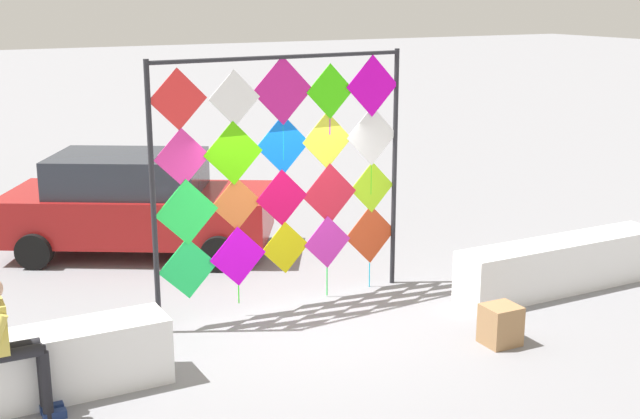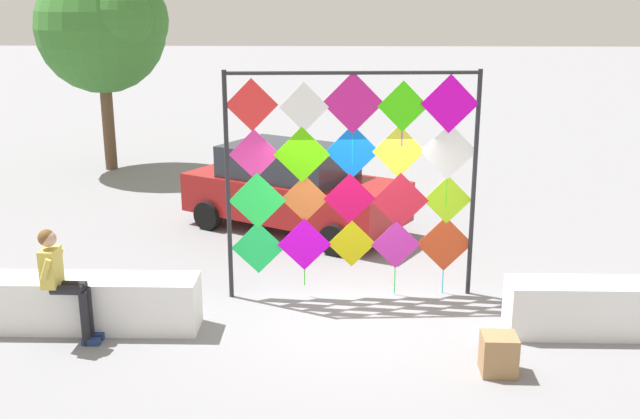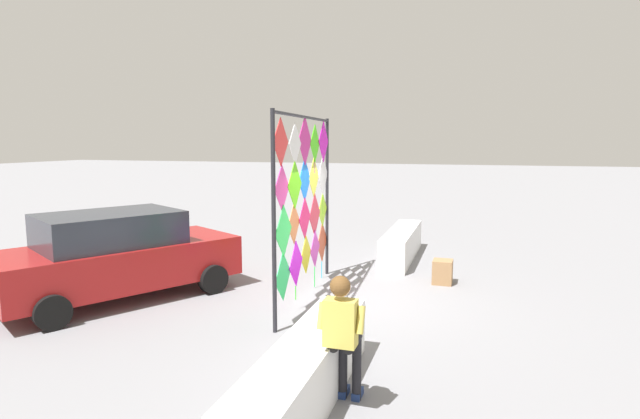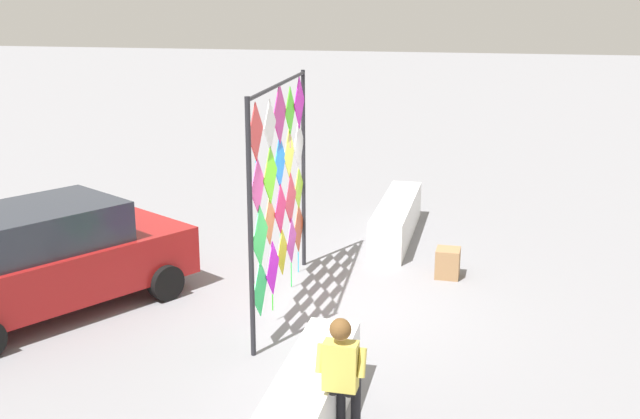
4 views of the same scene
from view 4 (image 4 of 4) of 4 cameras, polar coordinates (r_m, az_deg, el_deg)
ground at (r=12.29m, az=0.64°, el=-7.24°), size 120.00×120.00×0.00m
plaza_ledge_left at (r=8.57m, az=-1.34°, el=-15.06°), size 3.51×0.64×0.77m
plaza_ledge_right at (r=15.73m, az=5.68°, el=-0.73°), size 3.51×0.64×0.77m
kite_display_rack at (r=11.86m, az=-2.89°, el=2.20°), size 3.82×0.29×3.57m
seated_vendor at (r=8.23m, az=1.71°, el=-11.86°), size 0.74×0.52×1.61m
parked_car at (r=12.58m, az=-19.66°, el=-3.43°), size 4.73×3.84×1.70m
cardboard_box_large at (r=13.67m, az=9.42°, el=-3.92°), size 0.44×0.42×0.51m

